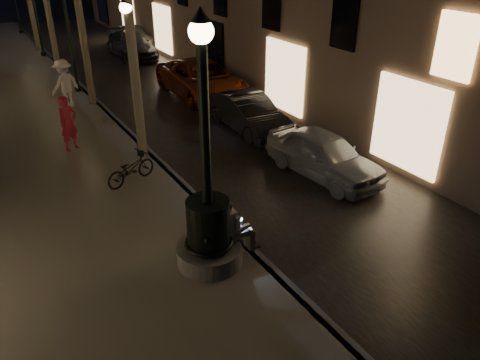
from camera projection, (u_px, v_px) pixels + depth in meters
ground at (92, 100)px, 20.47m from camera, size 120.00×120.00×0.00m
cobble_lane at (156, 89)px, 21.84m from camera, size 6.00×45.00×0.02m
curb_strip at (92, 98)px, 20.43m from camera, size 0.25×45.00×0.20m
fountain_lamppost at (208, 222)px, 9.60m from camera, size 1.40×1.40×5.21m
seated_man_laptop at (234, 226)px, 10.02m from camera, size 0.95×0.32×1.32m
lamp_curb_a at (132, 59)px, 13.52m from camera, size 0.36×0.36×4.81m
lamp_curb_b at (67, 20)px, 19.59m from camera, size 0.36×0.36×4.81m
lamp_curb_c at (33, 0)px, 25.65m from camera, size 0.36×0.36×4.81m
car_front at (324, 154)px, 13.82m from camera, size 1.94×4.09×1.35m
car_second at (248, 113)px, 17.03m from camera, size 1.50×4.07×1.33m
car_third at (202, 79)px, 20.61m from camera, size 2.70×5.61×1.54m
car_rear at (131, 45)px, 27.25m from camera, size 2.16×4.93×1.41m
car_fifth at (131, 37)px, 29.75m from camera, size 1.62×3.97×1.28m
pedestrian_red at (68, 123)px, 14.91m from camera, size 0.78×0.68×1.79m
pedestrian_white at (65, 84)px, 18.59m from camera, size 1.44×1.20×1.93m
bicycle at (131, 169)px, 13.08m from camera, size 1.69×1.06×0.84m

